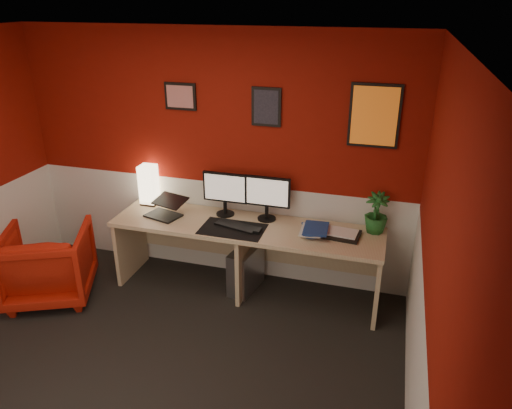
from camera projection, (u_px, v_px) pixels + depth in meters
name	position (u px, v px, depth m)	size (l,w,h in m)	color
ground	(139.00, 378.00, 3.77)	(4.00, 3.50, 0.01)	black
ceiling	(97.00, 42.00, 2.78)	(4.00, 3.50, 0.01)	white
wall_back	(214.00, 158.00, 4.81)	(4.00, 0.01, 2.50)	maroon
wall_right	(432.00, 281.00, 2.76)	(0.01, 3.50, 2.50)	maroon
wainscot_back	(216.00, 226.00, 5.11)	(4.00, 0.01, 1.00)	silver
wainscot_right	(414.00, 382.00, 3.06)	(0.01, 3.50, 1.00)	silver
desk	(246.00, 259.00, 4.75)	(2.60, 0.65, 0.73)	tan
shoji_lamp	(149.00, 186.00, 5.01)	(0.16, 0.16, 0.40)	#FFE5B2
laptop	(162.00, 206.00, 4.75)	(0.33, 0.23, 0.22)	black
monitor_left	(225.00, 187.00, 4.72)	(0.45, 0.06, 0.58)	black
monitor_right	(267.00, 192.00, 4.62)	(0.45, 0.06, 0.58)	black
desk_mat	(233.00, 229.00, 4.53)	(0.60, 0.38, 0.01)	black
keyboard	(236.00, 226.00, 4.56)	(0.42, 0.14, 0.02)	black
mouse	(257.00, 230.00, 4.46)	(0.06, 0.10, 0.03)	black
book_bottom	(303.00, 230.00, 4.47)	(0.22, 0.30, 0.03)	navy
book_middle	(301.00, 229.00, 4.44)	(0.20, 0.27, 0.02)	silver
book_top	(304.00, 228.00, 4.41)	(0.22, 0.30, 0.03)	navy
zen_tray	(340.00, 234.00, 4.40)	(0.35, 0.25, 0.03)	black
potted_plant	(376.00, 213.00, 4.41)	(0.21, 0.21, 0.38)	#19591E
pc_tower	(246.00, 269.00, 4.84)	(0.20, 0.45, 0.45)	#99999E
armchair	(48.00, 264.00, 4.68)	(0.76, 0.79, 0.72)	red
art_left	(180.00, 96.00, 4.64)	(0.32, 0.02, 0.26)	red
art_center	(266.00, 107.00, 4.44)	(0.28, 0.02, 0.36)	black
art_right	(375.00, 116.00, 4.20)	(0.44, 0.02, 0.56)	orange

